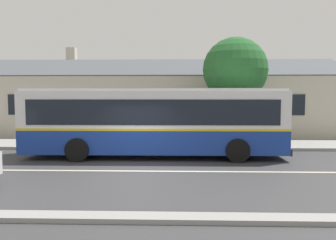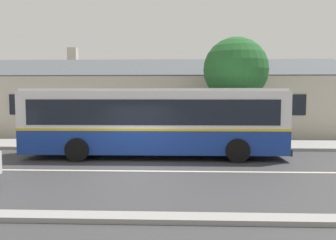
{
  "view_description": "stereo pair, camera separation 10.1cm",
  "coord_description": "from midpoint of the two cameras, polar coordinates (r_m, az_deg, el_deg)",
  "views": [
    {
      "loc": [
        1.62,
        -11.87,
        2.81
      ],
      "look_at": [
        1.19,
        2.47,
        1.71
      ],
      "focal_mm": 35.0,
      "sensor_mm": 36.0,
      "label": 1
    },
    {
      "loc": [
        1.72,
        -11.87,
        2.81
      ],
      "look_at": [
        1.19,
        2.47,
        1.71
      ],
      "focal_mm": 35.0,
      "sensor_mm": 36.0,
      "label": 2
    }
  ],
  "objects": [
    {
      "name": "curb_near",
      "position": [
        7.82,
        -11.22,
        -16.32
      ],
      "size": [
        60.0,
        0.5,
        0.12
      ],
      "primitive_type": "cube",
      "color": "gray",
      "rests_on": "ground"
    },
    {
      "name": "street_tree_primary",
      "position": [
        18.91,
        11.33,
        8.08
      ],
      "size": [
        3.6,
        3.6,
        6.02
      ],
      "color": "#4C3828",
      "rests_on": "ground"
    },
    {
      "name": "community_building",
      "position": [
        25.13,
        -1.76,
        2.8
      ],
      "size": [
        25.86,
        8.91,
        6.52
      ],
      "color": "beige",
      "rests_on": "ground"
    },
    {
      "name": "bench_by_building",
      "position": [
        19.21,
        -20.74,
        -2.57
      ],
      "size": [
        1.86,
        0.51,
        0.94
      ],
      "color": "#4C4C4C",
      "rests_on": "sidewalk_far"
    },
    {
      "name": "bench_down_street",
      "position": [
        17.86,
        -9.0,
        -2.88
      ],
      "size": [
        1.67,
        0.51,
        0.94
      ],
      "color": "#4C4C4C",
      "rests_on": "sidewalk_far"
    },
    {
      "name": "transit_bus",
      "position": [
        14.86,
        -2.58,
        -0.03
      ],
      "size": [
        11.62,
        2.83,
        3.09
      ],
      "color": "navy",
      "rests_on": "ground"
    },
    {
      "name": "lane_divider_stripe",
      "position": [
        12.31,
        -6.22,
        -8.81
      ],
      "size": [
        60.0,
        0.16,
        0.01
      ],
      "primitive_type": "cube",
      "color": "beige",
      "rests_on": "ground"
    },
    {
      "name": "ground_plane",
      "position": [
        12.31,
        -6.22,
        -8.83
      ],
      "size": [
        300.0,
        300.0,
        0.0
      ],
      "primitive_type": "plane",
      "color": "#38383A"
    },
    {
      "name": "bus_stop_sign",
      "position": [
        17.51,
        16.86,
        0.37
      ],
      "size": [
        0.36,
        0.07,
        2.4
      ],
      "color": "gray",
      "rests_on": "sidewalk_far"
    },
    {
      "name": "sidewalk_far",
      "position": [
        18.16,
        -3.61,
        -4.28
      ],
      "size": [
        60.0,
        3.0,
        0.15
      ],
      "primitive_type": "cube",
      "color": "gray",
      "rests_on": "ground"
    }
  ]
}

